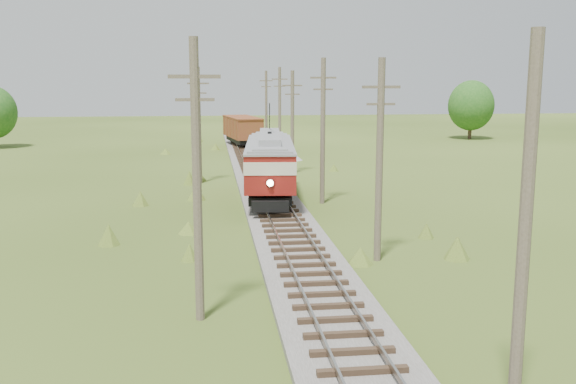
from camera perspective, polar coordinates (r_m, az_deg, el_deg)
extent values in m
cube|color=#605B54|center=(42.91, -1.86, -0.19)|extent=(3.60, 96.00, 0.25)
cube|color=#726659|center=(42.79, -2.82, 0.27)|extent=(0.08, 96.00, 0.17)
cube|color=#726659|center=(42.92, -0.91, 0.31)|extent=(0.08, 96.00, 0.17)
cube|color=#2D2116|center=(42.87, -1.86, 0.08)|extent=(2.40, 96.00, 0.16)
cube|color=black|center=(40.86, -1.62, 0.57)|extent=(3.45, 11.42, 0.46)
cube|color=maroon|center=(40.70, -1.63, 1.98)|extent=(3.96, 12.43, 1.12)
cube|color=beige|center=(40.58, -1.63, 3.26)|extent=(4.00, 12.49, 0.71)
cube|color=black|center=(40.58, -1.63, 3.26)|extent=(3.97, 11.95, 0.56)
cube|color=maroon|center=(40.53, -1.64, 3.98)|extent=(3.96, 12.43, 0.31)
cube|color=gray|center=(40.49, -1.64, 4.45)|extent=(4.03, 12.56, 0.39)
cube|color=gray|center=(40.46, -1.64, 4.94)|extent=(2.12, 9.24, 0.41)
sphere|color=#FFF2BF|center=(34.56, -1.60, 0.80)|extent=(0.37, 0.37, 0.37)
cylinder|color=black|center=(42.21, -1.66, 6.72)|extent=(0.50, 4.73, 1.96)
cylinder|color=black|center=(36.32, -2.80, -0.72)|extent=(0.20, 0.82, 0.81)
cylinder|color=black|center=(36.32, -0.39, -0.70)|extent=(0.20, 0.82, 0.81)
cylinder|color=black|center=(45.44, -2.60, 1.46)|extent=(0.20, 0.82, 0.81)
cylinder|color=black|center=(45.44, -0.67, 1.47)|extent=(0.20, 0.82, 0.81)
cube|color=black|center=(73.19, -4.06, 4.68)|extent=(3.48, 8.11, 0.54)
cube|color=brown|center=(73.08, -4.07, 5.74)|extent=(4.18, 9.06, 2.18)
cube|color=brown|center=(73.00, -4.08, 6.64)|extent=(4.27, 9.24, 0.13)
cylinder|color=black|center=(70.47, -4.26, 4.52)|extent=(0.27, 0.88, 0.87)
cylinder|color=black|center=(70.82, -2.96, 4.56)|extent=(0.27, 0.88, 0.87)
cylinder|color=black|center=(75.57, -5.09, 4.88)|extent=(0.27, 0.88, 0.87)
cylinder|color=black|center=(75.90, -3.87, 4.91)|extent=(0.27, 0.88, 0.87)
cone|color=gray|center=(62.71, -0.54, 3.55)|extent=(3.52, 3.52, 1.32)
cone|color=gray|center=(61.77, 0.39, 3.20)|extent=(1.98, 1.98, 0.77)
cylinder|color=brown|center=(15.14, 20.30, -3.31)|extent=(0.30, 0.30, 8.80)
cylinder|color=brown|center=(27.23, 8.13, 2.69)|extent=(0.30, 0.30, 8.60)
cube|color=brown|center=(27.01, 8.30, 9.22)|extent=(1.60, 0.12, 0.12)
cube|color=brown|center=(27.03, 8.26, 7.74)|extent=(1.20, 0.10, 0.10)
cylinder|color=brown|center=(39.81, 3.11, 5.36)|extent=(0.30, 0.30, 9.00)
cube|color=brown|center=(39.68, 3.16, 10.11)|extent=(1.60, 0.12, 0.12)
cube|color=brown|center=(39.69, 3.15, 9.10)|extent=(1.20, 0.10, 0.10)
cylinder|color=brown|center=(52.62, 0.39, 6.18)|extent=(0.30, 0.30, 8.40)
cube|color=brown|center=(52.50, 0.39, 9.45)|extent=(1.60, 0.12, 0.12)
cube|color=brown|center=(52.52, 0.39, 8.68)|extent=(1.20, 0.10, 0.10)
cylinder|color=brown|center=(65.54, -0.74, 7.16)|extent=(0.30, 0.30, 8.90)
cube|color=brown|center=(65.46, -0.75, 10.00)|extent=(1.60, 0.12, 0.12)
cube|color=brown|center=(65.46, -0.75, 9.39)|extent=(1.20, 0.10, 0.10)
cylinder|color=brown|center=(78.45, -1.94, 7.55)|extent=(0.30, 0.30, 8.70)
cube|color=brown|center=(78.37, -1.96, 9.85)|extent=(1.60, 0.12, 0.12)
cube|color=brown|center=(78.38, -1.95, 9.34)|extent=(1.20, 0.10, 0.10)
cylinder|color=brown|center=(20.32, -8.09, 0.78)|extent=(0.30, 0.30, 9.00)
cube|color=brown|center=(20.06, -8.32, 10.12)|extent=(1.60, 0.12, 0.12)
cube|color=brown|center=(20.07, -8.27, 8.13)|extent=(1.20, 0.10, 0.10)
cylinder|color=brown|center=(48.19, -7.91, 5.85)|extent=(0.30, 0.30, 8.60)
cube|color=brown|center=(48.07, -8.00, 9.54)|extent=(1.60, 0.12, 0.12)
cube|color=brown|center=(48.08, -7.98, 8.70)|extent=(1.20, 0.10, 0.10)
cylinder|color=#38281C|center=(87.14, 15.86, 5.39)|extent=(0.50, 0.50, 2.52)
ellipsoid|color=#1C5319|center=(86.97, 15.96, 7.41)|extent=(5.88, 5.88, 6.47)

